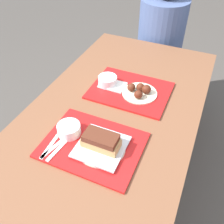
{
  "coord_description": "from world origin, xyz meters",
  "views": [
    {
      "loc": [
        0.38,
        -0.82,
        1.61
      ],
      "look_at": [
        0.02,
        0.01,
        0.78
      ],
      "focal_mm": 40.0,
      "sensor_mm": 36.0,
      "label": 1
    }
  ],
  "objects_px": {
    "tray_near": "(93,145)",
    "wings_plate_far": "(140,91)",
    "tray_far": "(130,90)",
    "bowl_coleslaw_far": "(108,80)",
    "bowl_coleslaw_near": "(69,129)",
    "brisket_sandwich_plate": "(101,144)",
    "person_seated_across": "(162,28)"
  },
  "relations": [
    {
      "from": "tray_far",
      "to": "wings_plate_far",
      "type": "bearing_deg",
      "value": -14.95
    },
    {
      "from": "tray_near",
      "to": "bowl_coleslaw_near",
      "type": "bearing_deg",
      "value": 173.09
    },
    {
      "from": "tray_far",
      "to": "bowl_coleslaw_far",
      "type": "xyz_separation_m",
      "value": [
        -0.14,
        -0.0,
        0.03
      ]
    },
    {
      "from": "tray_far",
      "to": "bowl_coleslaw_far",
      "type": "bearing_deg",
      "value": -178.23
    },
    {
      "from": "bowl_coleslaw_near",
      "to": "wings_plate_far",
      "type": "height_order",
      "value": "wings_plate_far"
    },
    {
      "from": "brisket_sandwich_plate",
      "to": "tray_near",
      "type": "bearing_deg",
      "value": 171.75
    },
    {
      "from": "tray_near",
      "to": "wings_plate_far",
      "type": "distance_m",
      "value": 0.43
    },
    {
      "from": "bowl_coleslaw_far",
      "to": "wings_plate_far",
      "type": "height_order",
      "value": "wings_plate_far"
    },
    {
      "from": "tray_near",
      "to": "person_seated_across",
      "type": "bearing_deg",
      "value": 91.57
    },
    {
      "from": "tray_near",
      "to": "wings_plate_far",
      "type": "relative_size",
      "value": 2.26
    },
    {
      "from": "brisket_sandwich_plate",
      "to": "bowl_coleslaw_far",
      "type": "bearing_deg",
      "value": 111.06
    },
    {
      "from": "bowl_coleslaw_near",
      "to": "brisket_sandwich_plate",
      "type": "relative_size",
      "value": 0.5
    },
    {
      "from": "person_seated_across",
      "to": "tray_far",
      "type": "bearing_deg",
      "value": -86.72
    },
    {
      "from": "bowl_coleslaw_far",
      "to": "person_seated_across",
      "type": "relative_size",
      "value": 0.15
    },
    {
      "from": "tray_far",
      "to": "bowl_coleslaw_near",
      "type": "height_order",
      "value": "bowl_coleslaw_near"
    },
    {
      "from": "person_seated_across",
      "to": "tray_near",
      "type": "bearing_deg",
      "value": -88.43
    },
    {
      "from": "brisket_sandwich_plate",
      "to": "bowl_coleslaw_far",
      "type": "xyz_separation_m",
      "value": [
        -0.17,
        0.44,
        -0.0
      ]
    },
    {
      "from": "tray_near",
      "to": "tray_far",
      "type": "height_order",
      "value": "same"
    },
    {
      "from": "bowl_coleslaw_near",
      "to": "bowl_coleslaw_far",
      "type": "distance_m",
      "value": 0.42
    },
    {
      "from": "brisket_sandwich_plate",
      "to": "person_seated_across",
      "type": "xyz_separation_m",
      "value": [
        -0.08,
        1.29,
        -0.02
      ]
    },
    {
      "from": "tray_near",
      "to": "person_seated_across",
      "type": "relative_size",
      "value": 0.59
    },
    {
      "from": "tray_near",
      "to": "bowl_coleslaw_near",
      "type": "relative_size",
      "value": 4.05
    },
    {
      "from": "brisket_sandwich_plate",
      "to": "wings_plate_far",
      "type": "height_order",
      "value": "brisket_sandwich_plate"
    },
    {
      "from": "bowl_coleslaw_near",
      "to": "wings_plate_far",
      "type": "distance_m",
      "value": 0.46
    },
    {
      "from": "brisket_sandwich_plate",
      "to": "bowl_coleslaw_near",
      "type": "bearing_deg",
      "value": 172.73
    },
    {
      "from": "tray_far",
      "to": "person_seated_across",
      "type": "xyz_separation_m",
      "value": [
        -0.05,
        0.84,
        0.01
      ]
    },
    {
      "from": "bowl_coleslaw_far",
      "to": "wings_plate_far",
      "type": "xyz_separation_m",
      "value": [
        0.2,
        -0.01,
        -0.01
      ]
    },
    {
      "from": "tray_far",
      "to": "brisket_sandwich_plate",
      "type": "bearing_deg",
      "value": -85.8
    },
    {
      "from": "bowl_coleslaw_near",
      "to": "bowl_coleslaw_far",
      "type": "xyz_separation_m",
      "value": [
        0.0,
        0.42,
        0.0
      ]
    },
    {
      "from": "tray_near",
      "to": "bowl_coleslaw_near",
      "type": "xyz_separation_m",
      "value": [
        -0.13,
        0.02,
        0.03
      ]
    },
    {
      "from": "bowl_coleslaw_near",
      "to": "wings_plate_far",
      "type": "xyz_separation_m",
      "value": [
        0.2,
        0.41,
        -0.01
      ]
    },
    {
      "from": "bowl_coleslaw_near",
      "to": "brisket_sandwich_plate",
      "type": "height_order",
      "value": "brisket_sandwich_plate"
    }
  ]
}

